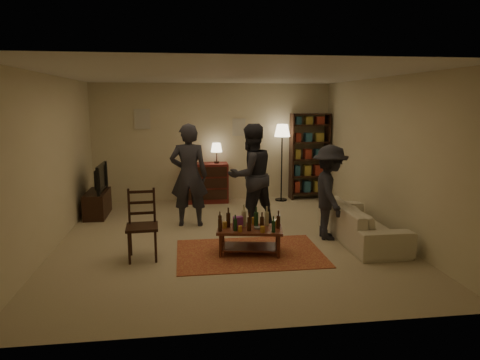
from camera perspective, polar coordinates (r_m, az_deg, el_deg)
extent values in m
plane|color=#C6B793|center=(7.33, -1.73, -7.74)|extent=(6.00, 6.00, 0.00)
plane|color=beige|center=(10.00, -3.58, 5.02)|extent=(5.50, 0.00, 5.50)
plane|color=beige|center=(7.28, -23.87, 2.16)|extent=(0.00, 6.00, 6.00)
plane|color=beige|center=(7.81, 18.75, 2.99)|extent=(0.00, 6.00, 6.00)
plane|color=beige|center=(4.10, 2.54, -2.71)|extent=(5.50, 0.00, 5.50)
plane|color=white|center=(6.98, -1.86, 13.83)|extent=(6.00, 6.00, 0.00)
cube|color=beige|center=(9.96, -12.91, 7.94)|extent=(0.35, 0.03, 0.45)
cube|color=beige|center=(10.02, -0.14, 7.06)|extent=(0.30, 0.03, 0.40)
cube|color=maroon|center=(6.62, 1.30, -9.72)|extent=(2.20, 1.50, 0.01)
cube|color=brown|center=(6.50, 1.32, -6.63)|extent=(1.05, 0.69, 0.04)
cube|color=brown|center=(6.58, 1.31, -8.90)|extent=(0.93, 0.58, 0.02)
cylinder|color=brown|center=(6.39, -2.60, -8.83)|extent=(0.05, 0.05, 0.36)
cylinder|color=brown|center=(6.37, 5.16, -8.90)|extent=(0.05, 0.05, 0.36)
cylinder|color=brown|center=(6.77, -2.30, -7.69)|extent=(0.05, 0.05, 0.36)
cylinder|color=brown|center=(6.76, 4.99, -7.76)|extent=(0.05, 0.05, 0.36)
cylinder|color=#B17B29|center=(6.50, -2.06, -5.99)|extent=(0.07, 0.07, 0.10)
cylinder|color=#B17B29|center=(6.31, 0.02, -6.53)|extent=(0.07, 0.07, 0.09)
cylinder|color=#B17B29|center=(6.69, 1.87, -5.47)|extent=(0.07, 0.07, 0.11)
cylinder|color=#B17B29|center=(6.30, 3.03, -6.57)|extent=(0.07, 0.07, 0.09)
cylinder|color=#B17B29|center=(6.63, 4.84, -5.68)|extent=(0.07, 0.07, 0.10)
cube|color=#82338C|center=(6.49, -0.27, -5.64)|extent=(0.15, 0.11, 0.18)
cylinder|color=gray|center=(6.47, 2.38, -6.42)|extent=(0.12, 0.12, 0.03)
cube|color=black|center=(6.41, -12.92, -6.13)|extent=(0.48, 0.48, 0.04)
cylinder|color=black|center=(6.32, -14.56, -8.81)|extent=(0.04, 0.04, 0.48)
cylinder|color=black|center=(6.31, -11.19, -8.71)|extent=(0.04, 0.04, 0.48)
cylinder|color=black|center=(6.67, -14.38, -7.79)|extent=(0.04, 0.04, 0.48)
cylinder|color=black|center=(6.65, -11.20, -7.69)|extent=(0.04, 0.04, 0.48)
cube|color=black|center=(6.51, -12.98, -3.22)|extent=(0.37, 0.05, 0.54)
cube|color=black|center=(9.13, -18.47, -3.01)|extent=(0.40, 1.00, 0.50)
imported|color=black|center=(9.02, -18.54, 0.26)|extent=(0.13, 0.97, 0.56)
cube|color=maroon|center=(9.84, -4.56, -0.37)|extent=(1.00, 0.48, 0.90)
cube|color=black|center=(9.64, -4.46, -1.99)|extent=(0.92, 0.02, 0.22)
cube|color=black|center=(9.59, -4.48, -0.47)|extent=(0.92, 0.02, 0.22)
cube|color=black|center=(9.54, -4.50, 1.06)|extent=(0.92, 0.02, 0.22)
cylinder|color=black|center=(9.78, -3.14, 2.37)|extent=(0.12, 0.12, 0.04)
cylinder|color=black|center=(9.76, -3.14, 3.13)|extent=(0.02, 0.02, 0.22)
cone|color=#FFE5B2|center=(9.74, -3.16, 4.35)|extent=(0.26, 0.26, 0.20)
cube|color=black|center=(10.12, 6.89, 3.04)|extent=(0.04, 0.34, 2.00)
cube|color=black|center=(10.37, 11.50, 3.08)|extent=(0.04, 0.34, 2.00)
cube|color=black|center=(10.38, 9.09, -1.60)|extent=(0.90, 0.34, 0.03)
cube|color=black|center=(10.30, 9.15, 0.58)|extent=(0.90, 0.34, 0.03)
cube|color=black|center=(10.24, 9.21, 2.78)|extent=(0.90, 0.34, 0.03)
cube|color=black|center=(10.20, 9.28, 5.01)|extent=(0.90, 0.34, 0.03)
cube|color=black|center=(10.17, 9.34, 7.26)|extent=(0.90, 0.34, 0.03)
cube|color=black|center=(10.16, 9.38, 8.66)|extent=(0.90, 0.34, 0.03)
cube|color=maroon|center=(10.26, 7.50, -0.86)|extent=(0.12, 0.22, 0.26)
cube|color=#24556E|center=(10.33, 8.84, -0.82)|extent=(0.15, 0.22, 0.26)
cube|color=#A59137|center=(10.41, 10.27, -0.78)|extent=(0.18, 0.22, 0.26)
cube|color=#24556E|center=(10.20, 7.56, 1.29)|extent=(0.12, 0.22, 0.24)
cube|color=#A59137|center=(10.26, 8.90, 1.32)|extent=(0.15, 0.22, 0.24)
cube|color=maroon|center=(10.34, 10.34, 1.34)|extent=(0.18, 0.22, 0.24)
cube|color=#A59137|center=(10.14, 7.61, 3.47)|extent=(0.12, 0.22, 0.22)
cube|color=maroon|center=(10.21, 8.96, 3.48)|extent=(0.15, 0.22, 0.22)
cube|color=#24556E|center=(10.29, 10.41, 3.49)|extent=(0.18, 0.22, 0.22)
cube|color=maroon|center=(10.10, 7.66, 5.66)|extent=(0.12, 0.22, 0.20)
cube|color=#24556E|center=(10.17, 9.03, 5.66)|extent=(0.15, 0.22, 0.20)
cube|color=#A59137|center=(10.25, 10.48, 5.65)|extent=(0.18, 0.22, 0.20)
cube|color=#24556E|center=(10.08, 7.71, 7.87)|extent=(0.12, 0.22, 0.18)
cube|color=#A59137|center=(10.15, 9.09, 7.85)|extent=(0.15, 0.22, 0.18)
cube|color=maroon|center=(10.23, 10.55, 7.83)|extent=(0.18, 0.22, 0.18)
cylinder|color=black|center=(10.10, 5.49, -2.62)|extent=(0.28, 0.28, 0.03)
cylinder|color=black|center=(9.96, 5.57, 1.74)|extent=(0.03, 0.03, 1.58)
cone|color=#FFE5B2|center=(9.87, 5.66, 6.60)|extent=(0.36, 0.36, 0.28)
imported|color=beige|center=(7.42, 15.82, -5.46)|extent=(0.81, 2.08, 0.61)
imported|color=#27272F|center=(7.92, -6.83, 0.64)|extent=(0.73, 0.52, 1.90)
imported|color=#24242B|center=(7.86, 1.44, 0.61)|extent=(1.13, 1.03, 1.89)
imported|color=#212228|center=(7.28, 11.85, -1.63)|extent=(0.70, 1.08, 1.58)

